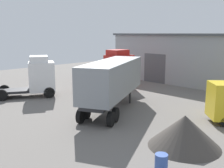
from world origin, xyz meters
name	(u,v)px	position (x,y,z in m)	size (l,w,h in m)	color
ground_plane	(101,116)	(0.00, 0.00, 0.00)	(60.00, 60.00, 0.00)	slate
warehouse_building	(213,59)	(0.00, 18.56, 3.05)	(24.93, 9.64, 6.09)	#93999E
tractor_unit_white	(36,77)	(-9.23, -0.12, 1.86)	(5.25, 6.72, 3.96)	silver
container_trailer_orange	(113,79)	(-0.56, 1.78, 2.53)	(6.32, 9.28, 3.97)	gray
tractor_unit_red	(116,70)	(-6.46, 8.27, 2.04)	(6.24, 2.59, 4.33)	red
gravel_pile	(185,131)	(7.13, -0.37, 0.89)	(3.96, 3.96, 1.78)	#423D38
oil_drum	(161,164)	(7.85, -3.58, 0.44)	(0.58, 0.58, 0.88)	#33519E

